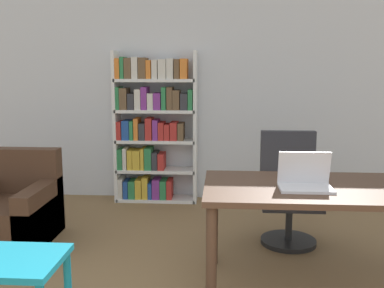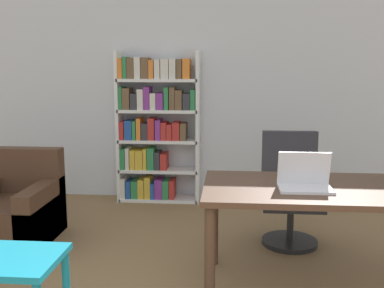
{
  "view_description": "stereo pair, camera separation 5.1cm",
  "coord_description": "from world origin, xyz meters",
  "px_view_note": "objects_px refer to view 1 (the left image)",
  "views": [
    {
      "loc": [
        0.13,
        -0.82,
        1.55
      ],
      "look_at": [
        -0.09,
        2.43,
        1.01
      ],
      "focal_mm": 42.0,
      "sensor_mm": 36.0,
      "label": 1
    },
    {
      "loc": [
        0.18,
        -0.82,
        1.55
      ],
      "look_at": [
        -0.09,
        2.43,
        1.01
      ],
      "focal_mm": 42.0,
      "sensor_mm": 36.0,
      "label": 2
    }
  ],
  "objects_px": {
    "laptop": "(305,181)",
    "bookshelf": "(151,127)",
    "side_table_blue": "(10,276)",
    "armchair": "(11,213)",
    "desk": "(320,199)",
    "office_chair": "(289,192)"
  },
  "relations": [
    {
      "from": "desk",
      "to": "side_table_blue",
      "type": "bearing_deg",
      "value": -154.34
    },
    {
      "from": "desk",
      "to": "armchair",
      "type": "relative_size",
      "value": 1.99
    },
    {
      "from": "side_table_blue",
      "to": "bookshelf",
      "type": "xyz_separation_m",
      "value": [
        0.3,
        2.98,
        0.42
      ]
    },
    {
      "from": "bookshelf",
      "to": "armchair",
      "type": "bearing_deg",
      "value": -128.22
    },
    {
      "from": "laptop",
      "to": "side_table_blue",
      "type": "xyz_separation_m",
      "value": [
        -1.69,
        -0.8,
        -0.36
      ]
    },
    {
      "from": "desk",
      "to": "laptop",
      "type": "bearing_deg",
      "value": -150.1
    },
    {
      "from": "laptop",
      "to": "bookshelf",
      "type": "height_order",
      "value": "bookshelf"
    },
    {
      "from": "desk",
      "to": "armchair",
      "type": "xyz_separation_m",
      "value": [
        -2.59,
        0.74,
        -0.39
      ]
    },
    {
      "from": "office_chair",
      "to": "laptop",
      "type": "bearing_deg",
      "value": -92.59
    },
    {
      "from": "side_table_blue",
      "to": "armchair",
      "type": "bearing_deg",
      "value": 115.77
    },
    {
      "from": "office_chair",
      "to": "side_table_blue",
      "type": "bearing_deg",
      "value": -134.03
    },
    {
      "from": "laptop",
      "to": "desk",
      "type": "bearing_deg",
      "value": 29.9
    },
    {
      "from": "desk",
      "to": "bookshelf",
      "type": "distance_m",
      "value": 2.6
    },
    {
      "from": "desk",
      "to": "armchair",
      "type": "bearing_deg",
      "value": 164.07
    },
    {
      "from": "desk",
      "to": "office_chair",
      "type": "relative_size",
      "value": 1.62
    },
    {
      "from": "office_chair",
      "to": "side_table_blue",
      "type": "relative_size",
      "value": 1.78
    },
    {
      "from": "desk",
      "to": "laptop",
      "type": "xyz_separation_m",
      "value": [
        -0.12,
        -0.07,
        0.15
      ]
    },
    {
      "from": "laptop",
      "to": "office_chair",
      "type": "bearing_deg",
      "value": 87.41
    },
    {
      "from": "side_table_blue",
      "to": "bookshelf",
      "type": "height_order",
      "value": "bookshelf"
    },
    {
      "from": "laptop",
      "to": "armchair",
      "type": "distance_m",
      "value": 2.65
    },
    {
      "from": "armchair",
      "to": "bookshelf",
      "type": "height_order",
      "value": "bookshelf"
    },
    {
      "from": "desk",
      "to": "side_table_blue",
      "type": "height_order",
      "value": "desk"
    }
  ]
}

